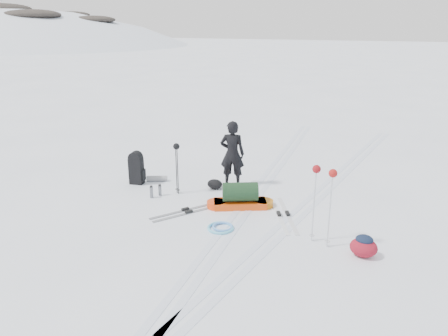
% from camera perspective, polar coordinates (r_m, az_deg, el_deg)
% --- Properties ---
extents(ground, '(200.00, 200.00, 0.00)m').
position_cam_1_polar(ground, '(9.75, 2.27, -5.87)').
color(ground, white).
rests_on(ground, ground).
extents(ski_tracks, '(3.38, 17.97, 0.01)m').
position_cam_1_polar(ski_tracks, '(10.33, 7.21, -4.52)').
color(ski_tracks, silver).
rests_on(ski_tracks, ground).
extents(skier, '(0.70, 0.54, 1.71)m').
position_cam_1_polar(skier, '(11.06, 1.08, 1.86)').
color(skier, black).
rests_on(skier, ground).
extents(pulk_sled, '(1.56, 1.07, 0.58)m').
position_cam_1_polar(pulk_sled, '(9.96, 2.12, -3.91)').
color(pulk_sled, '#DB450C').
rests_on(pulk_sled, ground).
extents(expedition_rucksack, '(0.85, 0.69, 0.87)m').
position_cam_1_polar(expedition_rucksack, '(11.56, -11.05, -0.08)').
color(expedition_rucksack, black).
rests_on(expedition_rucksack, ground).
extents(ski_poles_black, '(0.17, 0.16, 1.28)m').
position_cam_1_polar(ski_poles_black, '(10.54, -6.22, 2.02)').
color(ski_poles_black, black).
rests_on(ski_poles_black, ground).
extents(ski_poles_silver, '(0.47, 0.27, 1.54)m').
position_cam_1_polar(ski_poles_silver, '(8.14, 12.92, -1.56)').
color(ski_poles_silver, silver).
rests_on(ski_poles_silver, ground).
extents(touring_skis_grey, '(1.19, 1.58, 0.06)m').
position_cam_1_polar(touring_skis_grey, '(9.81, -4.85, -5.66)').
color(touring_skis_grey, gray).
rests_on(touring_skis_grey, ground).
extents(touring_skis_white, '(1.14, 1.86, 0.07)m').
position_cam_1_polar(touring_skis_white, '(9.70, 7.73, -6.07)').
color(touring_skis_white, silver).
rests_on(touring_skis_white, ground).
extents(rope_coil, '(0.60, 0.60, 0.07)m').
position_cam_1_polar(rope_coil, '(9.01, -0.36, -7.76)').
color(rope_coil, '#5DC2E3').
rests_on(rope_coil, ground).
extents(small_daypack, '(0.61, 0.60, 0.42)m').
position_cam_1_polar(small_daypack, '(8.34, 17.78, -9.69)').
color(small_daypack, maroon).
rests_on(small_daypack, ground).
extents(thermos_pair, '(0.21, 0.30, 0.31)m').
position_cam_1_polar(thermos_pair, '(10.69, -8.93, -3.00)').
color(thermos_pair, slate).
rests_on(thermos_pair, ground).
extents(stuff_sack, '(0.46, 0.39, 0.25)m').
position_cam_1_polar(stuff_sack, '(11.07, -1.21, -2.12)').
color(stuff_sack, black).
rests_on(stuff_sack, ground).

